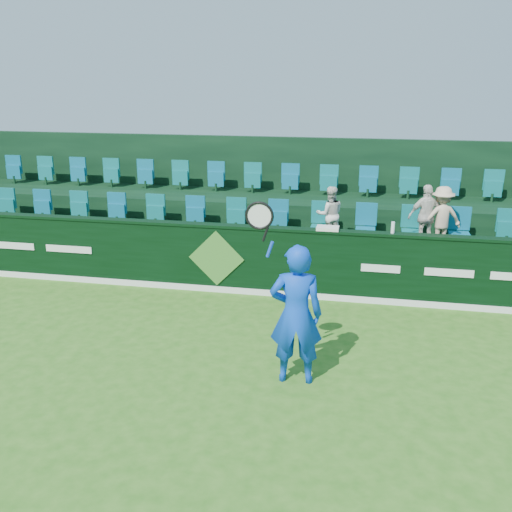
% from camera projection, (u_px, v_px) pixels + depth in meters
% --- Properties ---
extents(ground, '(60.00, 60.00, 0.00)m').
position_uv_depth(ground, '(141.00, 397.00, 7.56)').
color(ground, '#2A6518').
rests_on(ground, ground).
extents(sponsor_hoarding, '(16.00, 0.25, 1.35)m').
position_uv_depth(sponsor_hoarding, '(218.00, 258.00, 11.09)').
color(sponsor_hoarding, black).
rests_on(sponsor_hoarding, ground).
extents(stand_tier_front, '(16.00, 2.00, 0.80)m').
position_uv_depth(stand_tier_front, '(231.00, 255.00, 12.20)').
color(stand_tier_front, black).
rests_on(stand_tier_front, ground).
extents(stand_tier_back, '(16.00, 1.80, 1.30)m').
position_uv_depth(stand_tier_back, '(250.00, 222.00, 13.90)').
color(stand_tier_back, black).
rests_on(stand_tier_back, ground).
extents(stand_rear, '(16.00, 4.10, 2.60)m').
position_uv_depth(stand_rear, '(253.00, 195.00, 14.14)').
color(stand_rear, black).
rests_on(stand_rear, ground).
extents(seat_row_front, '(13.50, 0.50, 0.60)m').
position_uv_depth(seat_row_front, '(235.00, 218.00, 12.36)').
color(seat_row_front, '#0F6682').
rests_on(seat_row_front, stand_tier_front).
extents(seat_row_back, '(13.50, 0.50, 0.60)m').
position_uv_depth(seat_row_back, '(252.00, 181.00, 13.89)').
color(seat_row_back, '#0F6682').
rests_on(seat_row_back, stand_tier_back).
extents(tennis_player, '(1.11, 0.55, 2.60)m').
position_uv_depth(tennis_player, '(296.00, 314.00, 7.69)').
color(tennis_player, blue).
rests_on(tennis_player, ground).
extents(spectator_left, '(0.65, 0.56, 1.15)m').
position_uv_depth(spectator_left, '(330.00, 214.00, 11.54)').
color(spectator_left, silver).
rests_on(spectator_left, stand_tier_front).
extents(spectator_middle, '(0.79, 0.50, 1.25)m').
position_uv_depth(spectator_middle, '(426.00, 216.00, 11.17)').
color(spectator_middle, silver).
rests_on(spectator_middle, stand_tier_front).
extents(spectator_right, '(0.88, 0.64, 1.23)m').
position_uv_depth(spectator_right, '(441.00, 218.00, 11.12)').
color(spectator_right, beige).
rests_on(spectator_right, stand_tier_front).
extents(towel, '(0.41, 0.26, 0.06)m').
position_uv_depth(towel, '(328.00, 228.00, 10.48)').
color(towel, white).
rests_on(towel, sponsor_hoarding).
extents(drinks_bottle, '(0.07, 0.07, 0.21)m').
position_uv_depth(drinks_bottle, '(393.00, 228.00, 10.24)').
color(drinks_bottle, white).
rests_on(drinks_bottle, sponsor_hoarding).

